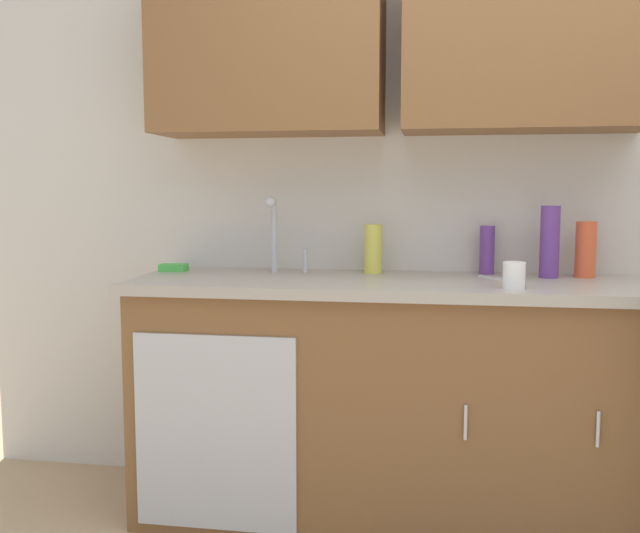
{
  "coord_description": "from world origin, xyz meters",
  "views": [
    {
      "loc": [
        -0.38,
        -1.99,
        1.28
      ],
      "look_at": [
        -0.79,
        0.55,
        1.0
      ],
      "focal_mm": 39.86,
      "sensor_mm": 36.0,
      "label": 1
    }
  ],
  "objects_px": {
    "knife_on_counter": "(501,279)",
    "sponge": "(173,268)",
    "bottle_dish_liquid": "(373,249)",
    "bottle_water_short": "(550,242)",
    "sink": "(276,280)",
    "bottle_cleaner_spray": "(487,250)",
    "bottle_soap": "(586,249)",
    "cup_by_sink": "(514,275)"
  },
  "relations": [
    {
      "from": "cup_by_sink",
      "to": "sponge",
      "type": "distance_m",
      "value": 1.39
    },
    {
      "from": "bottle_cleaner_spray",
      "to": "bottle_dish_liquid",
      "type": "distance_m",
      "value": 0.46
    },
    {
      "from": "sink",
      "to": "knife_on_counter",
      "type": "relative_size",
      "value": 2.08
    },
    {
      "from": "bottle_cleaner_spray",
      "to": "cup_by_sink",
      "type": "xyz_separation_m",
      "value": [
        0.06,
        -0.43,
        -0.05
      ]
    },
    {
      "from": "sponge",
      "to": "bottle_cleaner_spray",
      "type": "bearing_deg",
      "value": 4.86
    },
    {
      "from": "bottle_dish_liquid",
      "to": "knife_on_counter",
      "type": "relative_size",
      "value": 0.83
    },
    {
      "from": "bottle_dish_liquid",
      "to": "sponge",
      "type": "distance_m",
      "value": 0.84
    },
    {
      "from": "cup_by_sink",
      "to": "knife_on_counter",
      "type": "relative_size",
      "value": 0.38
    },
    {
      "from": "cup_by_sink",
      "to": "knife_on_counter",
      "type": "height_order",
      "value": "cup_by_sink"
    },
    {
      "from": "bottle_cleaner_spray",
      "to": "sponge",
      "type": "distance_m",
      "value": 1.29
    },
    {
      "from": "sponge",
      "to": "bottle_water_short",
      "type": "bearing_deg",
      "value": 0.8
    },
    {
      "from": "bottle_dish_liquid",
      "to": "knife_on_counter",
      "type": "height_order",
      "value": "bottle_dish_liquid"
    },
    {
      "from": "bottle_cleaner_spray",
      "to": "bottle_dish_liquid",
      "type": "xyz_separation_m",
      "value": [
        -0.46,
        -0.04,
        0.0
      ]
    },
    {
      "from": "bottle_dish_liquid",
      "to": "bottle_soap",
      "type": "xyz_separation_m",
      "value": [
        0.83,
        -0.01,
        0.01
      ]
    },
    {
      "from": "bottle_water_short",
      "to": "sponge",
      "type": "bearing_deg",
      "value": -179.2
    },
    {
      "from": "bottle_soap",
      "to": "cup_by_sink",
      "type": "relative_size",
      "value": 2.36
    },
    {
      "from": "cup_by_sink",
      "to": "sponge",
      "type": "bearing_deg",
      "value": 166.83
    },
    {
      "from": "bottle_soap",
      "to": "bottle_dish_liquid",
      "type": "bearing_deg",
      "value": 179.3
    },
    {
      "from": "bottle_water_short",
      "to": "cup_by_sink",
      "type": "distance_m",
      "value": 0.39
    },
    {
      "from": "bottle_cleaner_spray",
      "to": "bottle_water_short",
      "type": "height_order",
      "value": "bottle_water_short"
    },
    {
      "from": "knife_on_counter",
      "to": "sponge",
      "type": "height_order",
      "value": "sponge"
    },
    {
      "from": "sponge",
      "to": "cup_by_sink",
      "type": "bearing_deg",
      "value": -13.17
    },
    {
      "from": "bottle_water_short",
      "to": "bottle_dish_liquid",
      "type": "bearing_deg",
      "value": 176.22
    },
    {
      "from": "sponge",
      "to": "knife_on_counter",
      "type": "bearing_deg",
      "value": -3.52
    },
    {
      "from": "bottle_soap",
      "to": "cup_by_sink",
      "type": "bearing_deg",
      "value": -129.5
    },
    {
      "from": "sink",
      "to": "bottle_dish_liquid",
      "type": "distance_m",
      "value": 0.42
    },
    {
      "from": "bottle_cleaner_spray",
      "to": "knife_on_counter",
      "type": "bearing_deg",
      "value": -77.8
    },
    {
      "from": "bottle_cleaner_spray",
      "to": "bottle_soap",
      "type": "relative_size",
      "value": 0.89
    },
    {
      "from": "bottle_cleaner_spray",
      "to": "knife_on_counter",
      "type": "xyz_separation_m",
      "value": [
        0.04,
        -0.19,
        -0.09
      ]
    },
    {
      "from": "bottle_soap",
      "to": "sponge",
      "type": "xyz_separation_m",
      "value": [
        -1.66,
        -0.06,
        -0.09
      ]
    },
    {
      "from": "bottle_dish_liquid",
      "to": "knife_on_counter",
      "type": "xyz_separation_m",
      "value": [
        0.5,
        -0.15,
        -0.1
      ]
    },
    {
      "from": "knife_on_counter",
      "to": "sponge",
      "type": "distance_m",
      "value": 1.33
    },
    {
      "from": "sink",
      "to": "cup_by_sink",
      "type": "distance_m",
      "value": 0.91
    },
    {
      "from": "cup_by_sink",
      "to": "bottle_water_short",
      "type": "bearing_deg",
      "value": 63.78
    },
    {
      "from": "sink",
      "to": "bottle_water_short",
      "type": "bearing_deg",
      "value": 7.4
    },
    {
      "from": "cup_by_sink",
      "to": "knife_on_counter",
      "type": "xyz_separation_m",
      "value": [
        -0.02,
        0.23,
        -0.04
      ]
    },
    {
      "from": "cup_by_sink",
      "to": "bottle_cleaner_spray",
      "type": "bearing_deg",
      "value": 98.4
    },
    {
      "from": "cup_by_sink",
      "to": "knife_on_counter",
      "type": "bearing_deg",
      "value": 95.23
    },
    {
      "from": "bottle_soap",
      "to": "knife_on_counter",
      "type": "bearing_deg",
      "value": -157.18
    },
    {
      "from": "bottle_cleaner_spray",
      "to": "sponge",
      "type": "bearing_deg",
      "value": -175.14
    },
    {
      "from": "bottle_cleaner_spray",
      "to": "cup_by_sink",
      "type": "distance_m",
      "value": 0.43
    },
    {
      "from": "bottle_water_short",
      "to": "knife_on_counter",
      "type": "height_order",
      "value": "bottle_water_short"
    }
  ]
}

